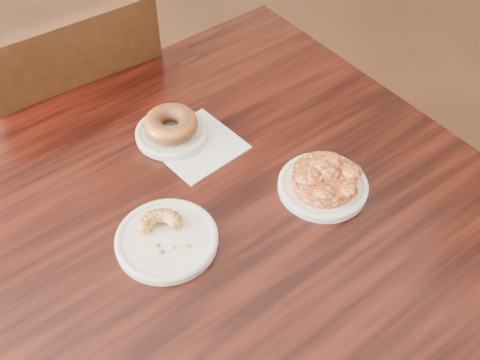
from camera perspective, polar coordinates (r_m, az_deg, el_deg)
name	(u,v)px	position (r m, az deg, el deg)	size (l,w,h in m)	color
floor	(262,352)	(1.75, 2.10, -15.96)	(5.00, 5.00, 0.00)	black
cafe_table	(230,314)	(1.37, -1.00, -12.54)	(0.93, 0.93, 0.75)	black
chair_far	(78,137)	(1.68, -15.10, 3.99)	(0.42, 0.42, 0.90)	black
napkin	(197,145)	(1.17, -4.08, 3.30)	(0.15, 0.15, 0.00)	white
plate_donut	(172,133)	(1.19, -6.49, 4.41)	(0.14, 0.14, 0.01)	silver
plate_cruller	(167,240)	(1.02, -6.96, -5.70)	(0.17, 0.17, 0.01)	white
plate_fritter	(323,186)	(1.10, 7.86, -0.60)	(0.16, 0.16, 0.01)	white
glazed_donut	(171,124)	(1.17, -6.59, 5.28)	(0.11, 0.11, 0.04)	brown
apple_fritter	(324,177)	(1.08, 8.00, 0.29)	(0.16, 0.16, 0.04)	#491A07
cruller_fragment	(166,234)	(1.00, -7.05, -5.07)	(0.09, 0.09, 0.02)	#5E3012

